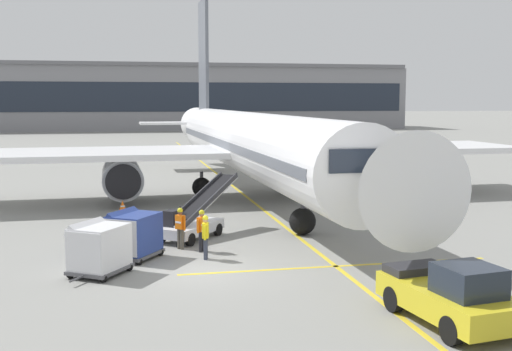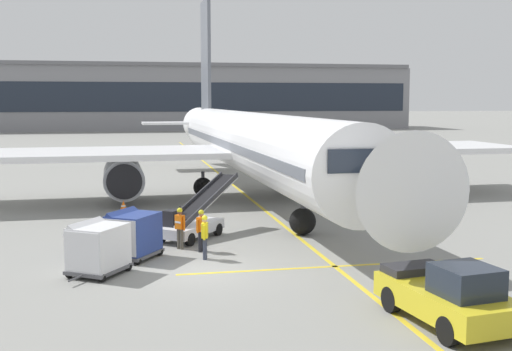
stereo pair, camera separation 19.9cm
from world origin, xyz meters
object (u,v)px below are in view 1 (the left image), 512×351
Objects in this scene: parked_airplane at (248,143)px; safety_cone_engine_keepout at (123,207)px; pushback_tug at (451,295)px; ground_crew_by_loader at (202,228)px; belt_loader at (193,220)px; baggage_cart_second at (98,247)px; ground_crew_by_carts at (180,226)px; baggage_cart_lead at (133,234)px; ground_crew_marshaller at (206,234)px.

safety_cone_engine_keepout is at bearing -151.68° from parked_airplane.
pushback_tug is (1.05, -23.88, -2.64)m from parked_airplane.
pushback_tug reaches higher than ground_crew_by_loader.
parked_airplane is at bearing 67.17° from belt_loader.
ground_crew_by_loader is (4.02, 2.69, -0.00)m from baggage_cart_second.
baggage_cart_second is 1.55× the size of ground_crew_by_carts.
ground_crew_by_loader is at bearing -108.47° from parked_airplane.
belt_loader is 13.88m from pushback_tug.
belt_loader is 1.87× the size of baggage_cart_second.
pushback_tug reaches higher than safety_cone_engine_keepout.
baggage_cart_second is at bearing -146.25° from ground_crew_by_loader.
pushback_tug is 11.42m from ground_crew_by_loader.
belt_loader is 7.19× the size of safety_cone_engine_keepout.
ground_crew_by_carts is at bearing -75.53° from safety_cone_engine_keepout.
parked_airplane is 12.50m from belt_loader.
ground_crew_by_loader is at bearing 11.90° from baggage_cart_lead.
baggage_cart_second is (-8.70, -16.69, -2.46)m from parked_airplane.
baggage_cart_second is 12.50m from safety_cone_engine_keepout.
parked_airplane reaches higher than pushback_tug.
parked_airplane is 64.96× the size of safety_cone_engine_keepout.
pushback_tug is 10.35m from ground_crew_marshaller.
baggage_cart_second is 4.25m from ground_crew_marshaller.
baggage_cart_second is 1.55× the size of ground_crew_marshaller.
pushback_tug is 2.67× the size of ground_crew_by_carts.
pushback_tug is at bearing -47.54° from baggage_cart_lead.
ground_crew_by_carts is 2.48× the size of safety_cone_engine_keepout.
parked_airplane reaches higher than ground_crew_by_loader.
baggage_cart_lead is 1.00× the size of baggage_cart_second.
baggage_cart_lead reaches higher than ground_crew_by_loader.
baggage_cart_lead reaches higher than pushback_tug.
baggage_cart_second is at bearing -126.11° from belt_loader.
ground_crew_by_loader is 2.48× the size of safety_cone_engine_keepout.
ground_crew_by_loader and ground_crew_marshaller have the same top height.
pushback_tug reaches higher than ground_crew_marshaller.
pushback_tug is at bearing -56.31° from ground_crew_marshaller.
baggage_cart_second is 4.62m from ground_crew_by_carts.
ground_crew_by_carts is at bearing 121.88° from pushback_tug.
belt_loader reaches higher than ground_crew_marshaller.
belt_loader is at bearing 90.72° from ground_crew_marshaller.
baggage_cart_lead is at bearing -117.06° from parked_airplane.
belt_loader is at bearing -112.83° from parked_airplane.
ground_crew_by_loader is 1.05m from ground_crew_by_carts.
baggage_cart_second is (-3.96, -5.43, 0.18)m from belt_loader.
parked_airplane is at bearing 71.53° from ground_crew_by_loader.
ground_crew_by_carts is at bearing 46.22° from baggage_cart_second.
parked_airplane is 14.96m from ground_crew_by_loader.
baggage_cart_lead is 3.85× the size of safety_cone_engine_keepout.
pushback_tug is 2.67× the size of ground_crew_marshaller.
baggage_cart_second reaches higher than ground_crew_by_loader.
safety_cone_engine_keepout is (-3.11, 7.03, -0.47)m from belt_loader.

